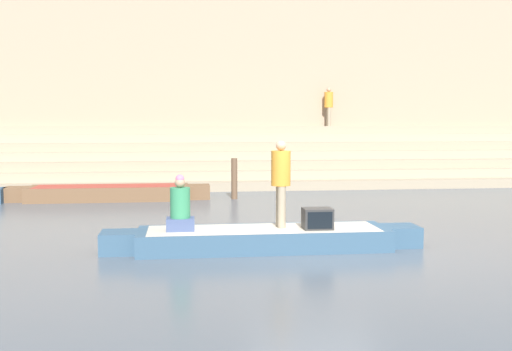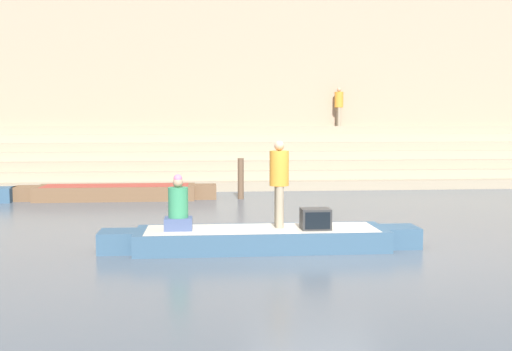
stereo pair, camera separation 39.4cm
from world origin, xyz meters
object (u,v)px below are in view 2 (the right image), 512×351
rowboat_main (262,238)px  moored_boat_shore (116,192)px  person_standing (279,178)px  tv_set (316,219)px  person_on_steps (339,104)px  person_rowing (178,208)px  mooring_post (241,179)px

rowboat_main → moored_boat_shore: 8.59m
person_standing → tv_set: person_standing is taller
person_on_steps → person_standing: bearing=82.4°
tv_set → person_standing: bearing=147.3°
person_rowing → mooring_post: size_ratio=0.81×
tv_set → mooring_post: (-0.92, 7.67, 0.05)m
person_rowing → moored_boat_shore: size_ratio=0.17×
person_rowing → person_on_steps: person_on_steps is taller
tv_set → moored_boat_shore: (-4.79, 7.87, -0.35)m
rowboat_main → person_rowing: 1.66m
person_on_steps → mooring_post: bearing=64.2°
person_rowing → mooring_post: bearing=70.1°
tv_set → mooring_post: mooring_post is taller
rowboat_main → tv_set: size_ratio=11.06×
person_standing → tv_set: size_ratio=3.03×
moored_boat_shore → person_on_steps: bearing=31.3°
rowboat_main → mooring_post: bearing=92.1°
mooring_post → person_on_steps: 8.27m
person_standing → mooring_post: 7.41m
person_standing → tv_set: bearing=-32.7°
person_rowing → moored_boat_shore: person_rowing is taller
rowboat_main → tv_set: (1.00, -0.16, 0.38)m
moored_boat_shore → person_on_steps: person_on_steps is taller
person_on_steps → tv_set: bearing=85.2°
mooring_post → tv_set: bearing=-83.2°
rowboat_main → person_on_steps: size_ratio=3.71×
person_rowing → moored_boat_shore: bearing=98.6°
rowboat_main → person_rowing: person_rowing is taller
person_standing → mooring_post: (-0.27, 7.37, -0.70)m
rowboat_main → person_rowing: bearing=-177.7°
rowboat_main → tv_set: 1.08m
person_rowing → person_on_steps: (6.21, 13.91, 2.37)m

